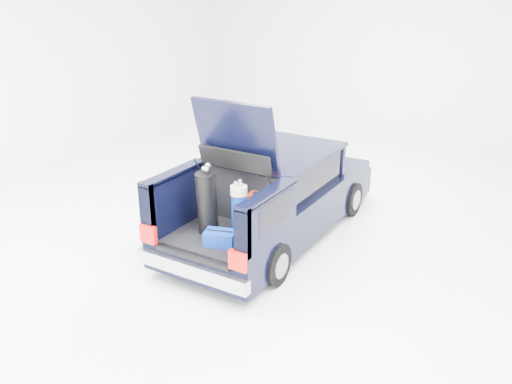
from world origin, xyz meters
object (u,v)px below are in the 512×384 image
Objects in this scene: car at (275,195)px; red_suitcase at (261,214)px; blue_golf_bag at (239,209)px; blue_duffel at (220,238)px; black_golf_bag at (207,203)px.

car is 1.29m from red_suitcase.
car is 5.81× the size of blue_golf_bag.
blue_golf_bag is 0.54m from blue_duffel.
blue_duffel is at bearing -66.83° from blue_golf_bag.
blue_golf_bag reaches higher than blue_duffel.
black_golf_bag is 1.29× the size of blue_golf_bag.
car is 1.82m from blue_duffel.
red_suitcase is at bearing 25.37° from black_golf_bag.
blue_golf_bag is at bearing -83.08° from car.
blue_duffel is (0.15, -1.82, 0.03)m from car.
red_suitcase is 0.71m from blue_duffel.
car is 7.61× the size of red_suitcase.
red_suitcase is at bearing 47.55° from blue_duffel.
car is at bearing 74.85° from black_golf_bag.
black_golf_bag is at bearing 131.66° from blue_duffel.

